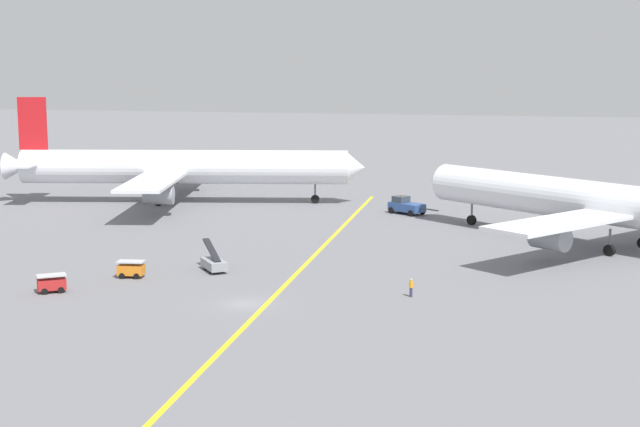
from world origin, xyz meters
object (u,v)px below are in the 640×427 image
at_px(airliner_being_pushed, 607,204).
at_px(gse_belt_loader_portside, 214,263).
at_px(pushback_tug, 406,206).
at_px(ground_crew_ramp_agent_by_cones, 411,287).
at_px(gse_baggage_cart_trailing, 52,283).
at_px(airliner_at_gate_left, 181,167).
at_px(gse_baggage_cart_near_cluster, 131,269).

relative_size(airliner_being_pushed, gse_belt_loader_portside, 10.07).
height_order(airliner_being_pushed, pushback_tug, airliner_being_pushed).
relative_size(pushback_tug, ground_crew_ramp_agent_by_cones, 4.43).
height_order(gse_baggage_cart_trailing, gse_belt_loader_portside, gse_belt_loader_portside).
distance_m(airliner_at_gate_left, ground_crew_ramp_agent_by_cones, 66.42).
bearing_deg(ground_crew_ramp_agent_by_cones, gse_baggage_cart_trailing, -170.02).
bearing_deg(airliner_at_gate_left, gse_baggage_cart_trailing, -81.20).
distance_m(airliner_at_gate_left, gse_baggage_cart_near_cluster, 51.38).
xyz_separation_m(airliner_at_gate_left, gse_belt_loader_portside, (20.83, -44.62, -4.65)).
distance_m(airliner_being_pushed, pushback_tug, 33.12).
xyz_separation_m(airliner_at_gate_left, gse_baggage_cart_near_cluster, (13.59, -49.34, -4.61)).
xyz_separation_m(gse_baggage_cart_trailing, ground_crew_ramp_agent_by_cones, (33.62, 5.92, 0.05)).
relative_size(airliner_at_gate_left, airliner_being_pushed, 1.18).
bearing_deg(gse_baggage_cart_trailing, pushback_tug, 63.78).
relative_size(gse_baggage_cart_near_cluster, ground_crew_ramp_agent_by_cones, 1.67).
relative_size(pushback_tug, gse_baggage_cart_near_cluster, 2.65).
distance_m(airliner_at_gate_left, airliner_being_pushed, 65.62).
relative_size(gse_baggage_cart_trailing, gse_belt_loader_portside, 0.67).
xyz_separation_m(gse_baggage_cart_near_cluster, ground_crew_ramp_agent_by_cones, (28.82, -1.57, 0.05)).
height_order(pushback_tug, gse_baggage_cart_trailing, pushback_tug).
xyz_separation_m(airliner_being_pushed, pushback_tug, (-26.22, 19.82, -4.05)).
bearing_deg(gse_baggage_cart_near_cluster, gse_belt_loader_portside, 33.11).
distance_m(gse_belt_loader_portside, ground_crew_ramp_agent_by_cones, 22.48).
bearing_deg(gse_baggage_cart_trailing, gse_belt_loader_portside, 45.41).
height_order(airliner_at_gate_left, gse_baggage_cart_trailing, airliner_at_gate_left).
bearing_deg(airliner_being_pushed, gse_baggage_cart_near_cluster, -151.02).
bearing_deg(gse_baggage_cart_near_cluster, ground_crew_ramp_agent_by_cones, -3.11).
distance_m(airliner_being_pushed, ground_crew_ramp_agent_by_cones, 34.28).
bearing_deg(airliner_being_pushed, gse_baggage_cart_trailing, -147.16).
height_order(airliner_being_pushed, gse_baggage_cart_near_cluster, airliner_being_pushed).
bearing_deg(pushback_tug, ground_crew_ramp_agent_by_cones, -81.58).
xyz_separation_m(airliner_at_gate_left, pushback_tug, (35.32, -2.97, -4.30)).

